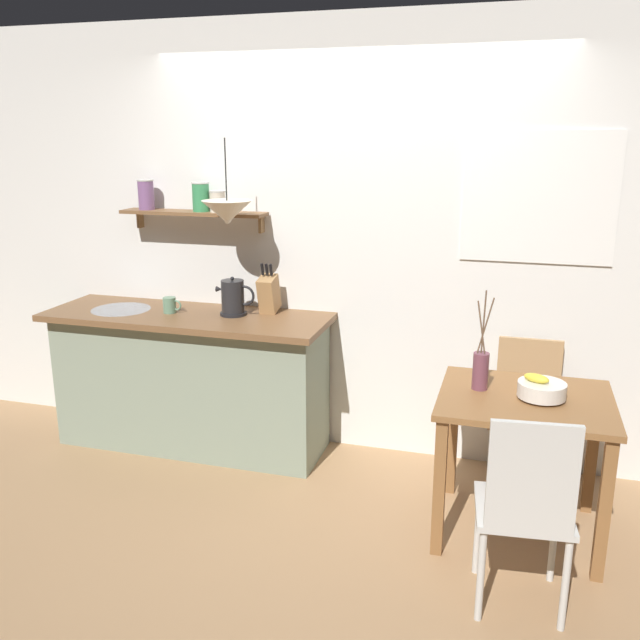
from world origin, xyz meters
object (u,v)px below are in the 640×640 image
knife_block (269,293)px  dining_chair_near (526,505)px  electric_kettle (233,298)px  coffee_mug_by_sink (170,305)px  pendant_lamp (227,212)px  twig_vase (481,369)px  fruit_bowl (541,389)px  dining_table (524,422)px  dining_chair_far (527,405)px

knife_block → dining_chair_near: bearing=-38.1°
electric_kettle → coffee_mug_by_sink: 0.42m
pendant_lamp → coffee_mug_by_sink: bearing=174.8°
twig_vase → pendant_lamp: size_ratio=1.06×
electric_kettle → twig_vase: bearing=-16.4°
dining_chair_near → coffee_mug_by_sink: 2.51m
electric_kettle → fruit_bowl: bearing=-15.5°
dining_table → coffee_mug_by_sink: coffee_mug_by_sink is taller
dining_chair_near → twig_vase: (-0.25, 0.70, 0.34)m
dining_chair_near → knife_block: size_ratio=2.86×
dining_chair_near → dining_chair_far: 1.22m
dining_chair_far → pendant_lamp: 2.09m
dining_table → twig_vase: size_ratio=1.62×
dining_table → dining_chair_near: size_ratio=0.91×
dining_chair_far → electric_kettle: 1.89m
knife_block → dining_chair_far: bearing=-1.5°
pendant_lamp → fruit_bowl: bearing=-12.7°
knife_block → electric_kettle: bearing=-152.2°
dining_table → electric_kettle: electric_kettle is taller
fruit_bowl → knife_block: (-1.66, 0.62, 0.24)m
twig_vase → knife_block: twig_vase is taller
dining_chair_far → dining_table: bearing=-92.3°
dining_chair_near → pendant_lamp: bearing=149.4°
dining_table → knife_block: bearing=158.9°
dining_table → coffee_mug_by_sink: (-2.20, 0.45, 0.34)m
fruit_bowl → coffee_mug_by_sink: (-2.27, 0.45, 0.16)m
electric_kettle → dining_chair_near: bearing=-32.6°
dining_table → electric_kettle: 1.90m
fruit_bowl → pendant_lamp: 2.03m
fruit_bowl → twig_vase: bearing=169.3°
dining_table → fruit_bowl: 0.20m
dining_chair_far → coffee_mug_by_sink: (-2.22, -0.12, 0.48)m
dining_table → twig_vase: twig_vase is taller
knife_block → fruit_bowl: bearing=-20.5°
pendant_lamp → knife_block: bearing=50.1°
dining_table → twig_vase: 0.34m
dining_table → electric_kettle: bearing=164.1°
dining_chair_near → twig_vase: 0.82m
dining_chair_near → dining_table: bearing=91.7°
twig_vase → dining_chair_near: bearing=-70.3°
coffee_mug_by_sink → dining_table: bearing=-11.5°
fruit_bowl → coffee_mug_by_sink: coffee_mug_by_sink is taller
dining_chair_near → twig_vase: size_ratio=1.79×
dining_table → knife_block: size_ratio=2.59×
knife_block → dining_table: bearing=-21.1°
dining_chair_near → twig_vase: bearing=109.7°
coffee_mug_by_sink → twig_vase: bearing=-11.4°
electric_kettle → coffee_mug_by_sink: bearing=-171.3°
dining_chair_far → twig_vase: bearing=-116.0°
coffee_mug_by_sink → pendant_lamp: 0.75m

